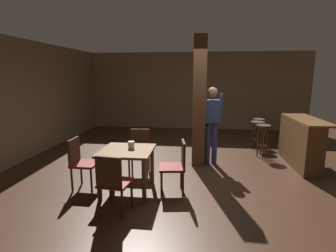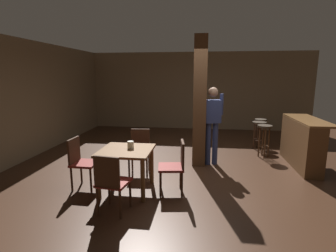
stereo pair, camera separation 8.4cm
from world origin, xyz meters
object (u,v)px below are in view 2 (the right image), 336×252
(chair_north, at_px, (140,149))
(chair_east, at_px, (175,164))
(standing_person, at_px, (212,120))
(bar_stool_mid, at_px, (259,128))
(chair_west, at_px, (81,160))
(bar_stool_far, at_px, (260,126))
(napkin_cup, at_px, (131,145))
(bar_stool_near, at_px, (264,133))
(bar_counter, at_px, (301,142))
(chair_south, at_px, (111,181))
(dining_table, at_px, (126,157))

(chair_north, relative_size, chair_east, 1.00)
(standing_person, bearing_deg, bar_stool_mid, 47.81)
(chair_west, relative_size, bar_stool_far, 1.17)
(napkin_cup, distance_m, bar_stool_near, 3.52)
(chair_west, distance_m, napkin_cup, 0.94)
(bar_stool_mid, xyz_separation_m, bar_stool_far, (0.11, 0.38, -0.01))
(bar_counter, xyz_separation_m, bar_stool_far, (-0.53, 1.67, 0.02))
(chair_north, xyz_separation_m, chair_south, (-0.02, -1.63, 0.00))
(napkin_cup, bearing_deg, chair_east, -2.71)
(chair_north, height_order, chair_east, same)
(chair_east, bearing_deg, bar_counter, 33.56)
(bar_counter, distance_m, bar_stool_near, 0.86)
(napkin_cup, height_order, bar_stool_near, napkin_cup)
(bar_stool_mid, bearing_deg, chair_west, -140.26)
(chair_north, bearing_deg, chair_west, -136.33)
(bar_stool_near, bearing_deg, napkin_cup, -140.39)
(bar_counter, relative_size, bar_stool_near, 2.13)
(dining_table, bearing_deg, bar_counter, 27.00)
(chair_west, bearing_deg, bar_counter, 22.07)
(bar_stool_near, bearing_deg, bar_stool_mid, 88.50)
(standing_person, relative_size, bar_stool_near, 2.18)
(chair_east, bearing_deg, chair_north, 135.09)
(chair_north, xyz_separation_m, bar_stool_far, (2.87, 2.57, 0.05))
(chair_south, relative_size, bar_stool_far, 1.17)
(dining_table, bearing_deg, chair_south, -89.44)
(chair_east, height_order, bar_stool_mid, chair_east)
(standing_person, distance_m, bar_stool_near, 1.53)
(dining_table, relative_size, chair_south, 0.97)
(chair_south, relative_size, bar_stool_near, 1.13)
(dining_table, height_order, chair_south, chair_south)
(dining_table, relative_size, bar_stool_mid, 1.17)
(standing_person, distance_m, bar_stool_mid, 1.99)
(bar_stool_far, bearing_deg, chair_west, -137.71)
(chair_west, xyz_separation_m, standing_person, (2.32, 1.57, 0.50))
(napkin_cup, bearing_deg, chair_west, -176.98)
(napkin_cup, distance_m, standing_person, 2.09)
(chair_south, distance_m, chair_east, 1.17)
(chair_west, bearing_deg, bar_stool_mid, 39.74)
(chair_east, bearing_deg, bar_stool_far, 58.68)
(bar_stool_near, bearing_deg, bar_counter, -40.61)
(chair_north, height_order, chair_south, same)
(chair_east, distance_m, bar_stool_mid, 3.58)
(chair_west, bearing_deg, dining_table, -1.25)
(dining_table, bearing_deg, bar_stool_far, 49.67)
(dining_table, relative_size, bar_stool_far, 1.14)
(dining_table, height_order, standing_person, standing_person)
(chair_north, bearing_deg, bar_stool_near, 28.14)
(chair_north, height_order, napkin_cup, chair_north)
(chair_east, relative_size, napkin_cup, 7.03)
(chair_north, distance_m, bar_counter, 3.52)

